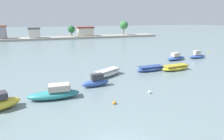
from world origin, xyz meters
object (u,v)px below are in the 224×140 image
(moored_boat_5, at_px, (151,69))
(moored_boat_7, at_px, (176,58))
(moored_boat_2, at_px, (55,93))
(moored_boat_6, at_px, (176,68))
(mooring_buoy_3, at_px, (150,92))
(moored_boat_4, at_px, (108,73))
(mooring_buoy_0, at_px, (209,52))
(mooring_buoy_2, at_px, (114,103))
(moored_boat_8, at_px, (197,56))
(moored_boat_3, at_px, (96,82))

(moored_boat_5, xyz_separation_m, moored_boat_7, (9.36, 5.32, 0.15))
(moored_boat_2, height_order, moored_boat_7, moored_boat_7)
(moored_boat_5, relative_size, moored_boat_6, 0.98)
(moored_boat_2, relative_size, mooring_buoy_3, 16.06)
(moored_boat_2, bearing_deg, moored_boat_7, 28.12)
(moored_boat_4, height_order, moored_boat_7, moored_boat_7)
(moored_boat_6, bearing_deg, moored_boat_2, -169.85)
(moored_boat_5, bearing_deg, moored_boat_6, -16.20)
(mooring_buoy_0, xyz_separation_m, mooring_buoy_2, (-33.34, -19.52, 0.00))
(moored_boat_4, height_order, mooring_buoy_2, moored_boat_4)
(moored_boat_8, bearing_deg, moored_boat_4, -164.12)
(moored_boat_6, relative_size, mooring_buoy_2, 15.51)
(moored_boat_5, relative_size, moored_boat_7, 1.06)
(moored_boat_2, xyz_separation_m, moored_boat_5, (15.64, 6.05, -0.22))
(moored_boat_3, relative_size, moored_boat_7, 0.74)
(moored_boat_3, relative_size, moored_boat_4, 0.69)
(moored_boat_4, height_order, moored_boat_8, moored_boat_8)
(moored_boat_7, bearing_deg, mooring_buoy_0, 9.26)
(moored_boat_2, height_order, mooring_buoy_3, moored_boat_2)
(moored_boat_3, xyz_separation_m, moored_boat_7, (19.82, 9.22, -0.06))
(moored_boat_2, xyz_separation_m, moored_boat_3, (5.17, 2.15, -0.00))
(moored_boat_3, relative_size, mooring_buoy_0, 10.73)
(moored_boat_8, bearing_deg, moored_boat_7, -178.51)
(moored_boat_5, relative_size, mooring_buoy_0, 15.28)
(mooring_buoy_0, height_order, mooring_buoy_2, mooring_buoy_2)
(moored_boat_4, bearing_deg, moored_boat_2, -173.01)
(moored_boat_2, bearing_deg, mooring_buoy_0, 26.06)
(moored_boat_4, height_order, mooring_buoy_3, moored_boat_4)
(moored_boat_7, relative_size, mooring_buoy_3, 14.59)
(moored_boat_3, height_order, moored_boat_7, moored_boat_3)
(moored_boat_2, relative_size, moored_boat_4, 1.02)
(moored_boat_2, height_order, moored_boat_4, moored_boat_2)
(moored_boat_2, relative_size, mooring_buoy_2, 15.73)
(mooring_buoy_0, bearing_deg, mooring_buoy_3, -147.26)
(mooring_buoy_3, bearing_deg, mooring_buoy_0, 32.74)
(moored_boat_8, bearing_deg, mooring_buoy_2, -147.26)
(moored_boat_6, relative_size, mooring_buoy_0, 15.65)
(mooring_buoy_0, bearing_deg, moored_boat_4, -161.64)
(moored_boat_4, distance_m, mooring_buoy_0, 32.73)
(moored_boat_4, bearing_deg, moored_boat_8, -15.27)
(moored_boat_8, relative_size, mooring_buoy_3, 12.09)
(moored_boat_2, bearing_deg, mooring_buoy_3, -8.20)
(moored_boat_5, bearing_deg, mooring_buoy_0, 20.71)
(mooring_buoy_0, distance_m, mooring_buoy_3, 33.83)
(moored_boat_6, distance_m, mooring_buoy_3, 11.83)
(moored_boat_2, xyz_separation_m, mooring_buoy_0, (39.02, 16.08, -0.44))
(mooring_buoy_2, bearing_deg, moored_boat_6, 30.65)
(moored_boat_2, relative_size, moored_boat_3, 1.48)
(moored_boat_4, distance_m, moored_boat_7, 17.94)
(moored_boat_6, bearing_deg, mooring_buoy_3, -146.30)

